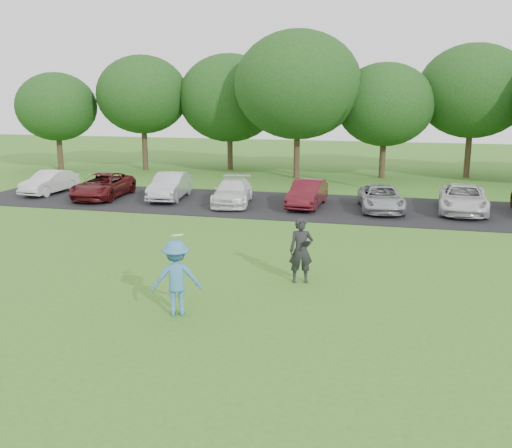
# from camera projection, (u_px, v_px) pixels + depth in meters

# --- Properties ---
(ground) EXTENTS (100.00, 100.00, 0.00)m
(ground) POSITION_uv_depth(u_px,v_px,m) (220.00, 309.00, 13.56)
(ground) COLOR #347320
(ground) RESTS_ON ground
(parking_lot) EXTENTS (32.00, 6.50, 0.03)m
(parking_lot) POSITION_uv_depth(u_px,v_px,m) (307.00, 206.00, 25.85)
(parking_lot) COLOR black
(parking_lot) RESTS_ON ground
(frisbee_player) EXTENTS (1.31, 1.04, 1.93)m
(frisbee_player) POSITION_uv_depth(u_px,v_px,m) (176.00, 278.00, 13.07)
(frisbee_player) COLOR teal
(frisbee_player) RESTS_ON ground
(camera_bystander) EXTENTS (0.73, 0.57, 1.77)m
(camera_bystander) POSITION_uv_depth(u_px,v_px,m) (301.00, 251.00, 15.32)
(camera_bystander) COLOR black
(camera_bystander) RESTS_ON ground
(parked_cars) EXTENTS (28.07, 4.92, 1.25)m
(parked_cars) POSITION_uv_depth(u_px,v_px,m) (313.00, 194.00, 25.58)
(parked_cars) COLOR silver
(parked_cars) RESTS_ON parking_lot
(tree_row) EXTENTS (42.39, 9.85, 8.64)m
(tree_row) POSITION_uv_depth(u_px,v_px,m) (360.00, 95.00, 33.63)
(tree_row) COLOR #38281C
(tree_row) RESTS_ON ground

